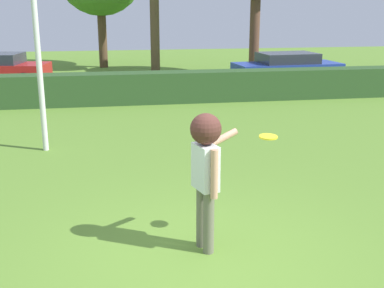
% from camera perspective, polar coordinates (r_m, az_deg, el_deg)
% --- Properties ---
extents(ground_plane, '(60.00, 60.00, 0.00)m').
position_cam_1_polar(ground_plane, '(6.40, 1.12, -12.98)').
color(ground_plane, olive).
extents(person, '(0.71, 0.70, 1.81)m').
position_cam_1_polar(person, '(6.13, 1.65, -2.03)').
color(person, '#6D6C57').
rests_on(person, ground).
extents(frisbee, '(0.24, 0.24, 0.03)m').
position_cam_1_polar(frisbee, '(6.39, 8.82, 0.84)').
color(frisbee, yellow).
extents(hedge_row, '(28.20, 0.90, 0.99)m').
position_cam_1_polar(hedge_row, '(16.12, -5.83, 6.49)').
color(hedge_row, '#2D4E25').
rests_on(hedge_row, ground).
extents(parked_car_blue, '(4.32, 2.08, 1.25)m').
position_cam_1_polar(parked_car_blue, '(20.26, 10.93, 8.74)').
color(parked_car_blue, '#263FA5').
rests_on(parked_car_blue, ground).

